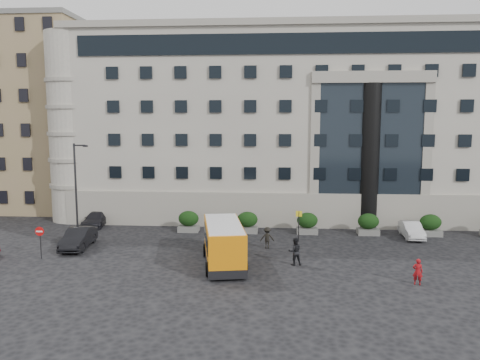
{
  "coord_description": "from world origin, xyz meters",
  "views": [
    {
      "loc": [
        3.39,
        -32.17,
        9.81
      ],
      "look_at": [
        0.75,
        4.99,
        5.0
      ],
      "focal_mm": 35.0,
      "sensor_mm": 36.0,
      "label": 1
    }
  ],
  "objects_px": {
    "no_entry_sign": "(40,236)",
    "pedestrian_b": "(295,251)",
    "hedge_b": "(247,222)",
    "red_truck": "(84,196)",
    "white_taxi": "(411,230)",
    "hedge_c": "(307,223)",
    "street_lamp": "(77,190)",
    "pedestrian_a": "(418,272)",
    "hedge_e": "(430,225)",
    "parked_car_d": "(124,211)",
    "parked_car_c": "(96,219)",
    "minibus": "(224,242)",
    "hedge_a": "(189,221)",
    "parked_car_b": "(78,238)",
    "pedestrian_c": "(267,238)",
    "hedge_d": "(368,224)",
    "bus_stop_sign": "(299,221)"
  },
  "relations": [
    {
      "from": "no_entry_sign",
      "to": "pedestrian_b",
      "type": "height_order",
      "value": "no_entry_sign"
    },
    {
      "from": "hedge_b",
      "to": "red_truck",
      "type": "relative_size",
      "value": 0.35
    },
    {
      "from": "no_entry_sign",
      "to": "white_taxi",
      "type": "xyz_separation_m",
      "value": [
        28.0,
        8.04,
        -0.99
      ]
    },
    {
      "from": "hedge_c",
      "to": "street_lamp",
      "type": "relative_size",
      "value": 0.23
    },
    {
      "from": "pedestrian_a",
      "to": "pedestrian_b",
      "type": "bearing_deg",
      "value": -9.42
    },
    {
      "from": "pedestrian_a",
      "to": "hedge_e",
      "type": "bearing_deg",
      "value": -95.31
    },
    {
      "from": "hedge_e",
      "to": "street_lamp",
      "type": "relative_size",
      "value": 0.23
    },
    {
      "from": "hedge_e",
      "to": "parked_car_d",
      "type": "distance_m",
      "value": 28.94
    },
    {
      "from": "red_truck",
      "to": "parked_car_c",
      "type": "relative_size",
      "value": 1.18
    },
    {
      "from": "hedge_e",
      "to": "minibus",
      "type": "xyz_separation_m",
      "value": [
        -16.69,
        -9.32,
        0.66
      ]
    },
    {
      "from": "hedge_a",
      "to": "hedge_b",
      "type": "xyz_separation_m",
      "value": [
        5.2,
        0.0,
        0.0
      ]
    },
    {
      "from": "street_lamp",
      "to": "hedge_a",
      "type": "bearing_deg",
      "value": 31.16
    },
    {
      "from": "hedge_e",
      "to": "parked_car_d",
      "type": "bearing_deg",
      "value": 169.0
    },
    {
      "from": "parked_car_b",
      "to": "pedestrian_c",
      "type": "relative_size",
      "value": 2.85
    },
    {
      "from": "parked_car_c",
      "to": "pedestrian_b",
      "type": "bearing_deg",
      "value": -35.39
    },
    {
      "from": "red_truck",
      "to": "parked_car_d",
      "type": "bearing_deg",
      "value": -47.06
    },
    {
      "from": "hedge_b",
      "to": "street_lamp",
      "type": "xyz_separation_m",
      "value": [
        -13.14,
        -4.8,
        3.44
      ]
    },
    {
      "from": "pedestrian_b",
      "to": "parked_car_b",
      "type": "bearing_deg",
      "value": -22.48
    },
    {
      "from": "hedge_b",
      "to": "pedestrian_b",
      "type": "height_order",
      "value": "pedestrian_b"
    },
    {
      "from": "red_truck",
      "to": "hedge_e",
      "type": "bearing_deg",
      "value": -26.74
    },
    {
      "from": "pedestrian_c",
      "to": "parked_car_d",
      "type": "bearing_deg",
      "value": -36.01
    },
    {
      "from": "hedge_a",
      "to": "parked_car_b",
      "type": "bearing_deg",
      "value": -141.86
    },
    {
      "from": "parked_car_b",
      "to": "parked_car_d",
      "type": "bearing_deg",
      "value": 85.83
    },
    {
      "from": "parked_car_d",
      "to": "parked_car_c",
      "type": "bearing_deg",
      "value": -106.72
    },
    {
      "from": "red_truck",
      "to": "white_taxi",
      "type": "height_order",
      "value": "red_truck"
    },
    {
      "from": "no_entry_sign",
      "to": "pedestrian_b",
      "type": "bearing_deg",
      "value": -0.41
    },
    {
      "from": "hedge_a",
      "to": "pedestrian_a",
      "type": "relative_size",
      "value": 1.15
    },
    {
      "from": "street_lamp",
      "to": "minibus",
      "type": "xyz_separation_m",
      "value": [
        12.05,
        -4.52,
        -2.77
      ]
    },
    {
      "from": "hedge_d",
      "to": "parked_car_c",
      "type": "xyz_separation_m",
      "value": [
        -24.58,
        1.52,
        -0.28
      ]
    },
    {
      "from": "hedge_e",
      "to": "pedestrian_a",
      "type": "bearing_deg",
      "value": -111.0
    },
    {
      "from": "no_entry_sign",
      "to": "hedge_d",
      "type": "bearing_deg",
      "value": 19.76
    },
    {
      "from": "hedge_e",
      "to": "white_taxi",
      "type": "xyz_separation_m",
      "value": [
        -1.8,
        -0.8,
        -0.26
      ]
    },
    {
      "from": "hedge_a",
      "to": "minibus",
      "type": "bearing_deg",
      "value": -66.21
    },
    {
      "from": "bus_stop_sign",
      "to": "minibus",
      "type": "height_order",
      "value": "minibus"
    },
    {
      "from": "hedge_c",
      "to": "street_lamp",
      "type": "xyz_separation_m",
      "value": [
        -18.34,
        -4.8,
        3.44
      ]
    },
    {
      "from": "street_lamp",
      "to": "no_entry_sign",
      "type": "xyz_separation_m",
      "value": [
        -1.06,
        -4.04,
        -2.72
      ]
    },
    {
      "from": "hedge_d",
      "to": "no_entry_sign",
      "type": "xyz_separation_m",
      "value": [
        -24.6,
        -8.84,
        0.72
      ]
    },
    {
      "from": "hedge_b",
      "to": "white_taxi",
      "type": "height_order",
      "value": "hedge_b"
    },
    {
      "from": "hedge_b",
      "to": "bus_stop_sign",
      "type": "xyz_separation_m",
      "value": [
        4.3,
        -2.8,
        0.8
      ]
    },
    {
      "from": "hedge_e",
      "to": "no_entry_sign",
      "type": "relative_size",
      "value": 0.79
    },
    {
      "from": "hedge_b",
      "to": "hedge_a",
      "type": "bearing_deg",
      "value": 180.0
    },
    {
      "from": "hedge_a",
      "to": "minibus",
      "type": "height_order",
      "value": "minibus"
    },
    {
      "from": "hedge_e",
      "to": "white_taxi",
      "type": "distance_m",
      "value": 1.98
    },
    {
      "from": "parked_car_b",
      "to": "hedge_c",
      "type": "bearing_deg",
      "value": 13.51
    },
    {
      "from": "hedge_b",
      "to": "bus_stop_sign",
      "type": "bearing_deg",
      "value": -33.07
    },
    {
      "from": "hedge_c",
      "to": "white_taxi",
      "type": "height_order",
      "value": "hedge_c"
    },
    {
      "from": "hedge_c",
      "to": "parked_car_c",
      "type": "relative_size",
      "value": 0.41
    },
    {
      "from": "pedestrian_b",
      "to": "hedge_b",
      "type": "bearing_deg",
      "value": -79.33
    },
    {
      "from": "hedge_d",
      "to": "hedge_a",
      "type": "bearing_deg",
      "value": 180.0
    },
    {
      "from": "hedge_a",
      "to": "parked_car_d",
      "type": "bearing_deg",
      "value": 144.02
    }
  ]
}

